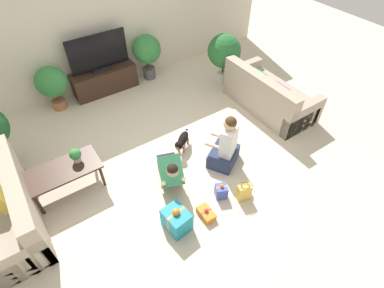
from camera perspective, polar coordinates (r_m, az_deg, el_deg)
ground_plane at (r=5.12m, az=-5.65°, el=-2.23°), size 16.00×16.00×0.00m
wall_back at (r=6.47m, az=-18.96°, el=20.43°), size 8.40×0.06×2.60m
sofa_left at (r=4.78m, az=-32.36°, el=-11.06°), size 0.90×1.81×0.82m
sofa_right at (r=6.10m, az=14.29°, el=8.87°), size 0.90×1.81×0.82m
coffee_table at (r=4.71m, az=-23.28°, el=-4.87°), size 1.04×0.54×0.46m
tv_console at (r=6.70m, az=-16.25°, el=11.57°), size 1.33×0.41×0.50m
tv at (r=6.41m, az=-17.32°, el=15.95°), size 1.19×0.20×0.75m
potted_plant_back_right at (r=6.77m, az=-8.59°, el=17.10°), size 0.61×0.61×0.99m
potted_plant_back_left at (r=6.34m, az=-25.16°, el=10.42°), size 0.59×0.59×0.90m
potted_plant_corner_right at (r=6.55m, az=6.13°, el=17.04°), size 0.70×0.70×1.08m
person_kneeling at (r=4.49m, az=-4.23°, el=-5.07°), size 0.54×0.79×0.73m
person_sitting at (r=4.78m, az=6.45°, el=-0.51°), size 0.65×0.62×0.96m
dog at (r=5.06m, az=-1.89°, el=0.65°), size 0.44×0.37×0.32m
gift_box_a at (r=4.16m, az=-2.95°, el=-14.20°), size 0.33×0.39×0.41m
gift_box_b at (r=4.51m, az=5.57°, el=-8.94°), size 0.22×0.21×0.27m
gift_box_c at (r=4.34m, az=2.72°, el=-13.07°), size 0.17×0.28×0.16m
gift_bag_a at (r=4.50m, az=9.86°, el=-9.01°), size 0.22×0.16×0.31m
tabletop_plant at (r=4.63m, az=-21.33°, el=-1.95°), size 0.17×0.17×0.22m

